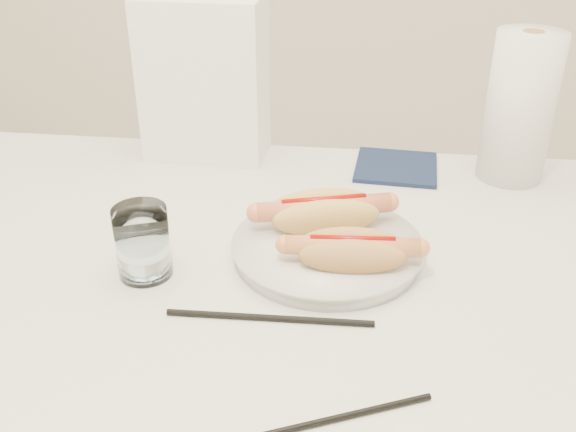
# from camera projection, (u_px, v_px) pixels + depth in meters

# --- Properties ---
(table) EXTENTS (1.20, 0.80, 0.75)m
(table) POSITION_uv_depth(u_px,v_px,m) (256.00, 302.00, 0.88)
(table) COLOR silver
(table) RESTS_ON ground
(plate) EXTENTS (0.30, 0.30, 0.02)m
(plate) POSITION_uv_depth(u_px,v_px,m) (327.00, 250.00, 0.87)
(plate) COLOR silver
(plate) RESTS_ON table
(hotdog_left) EXTENTS (0.18, 0.11, 0.05)m
(hotdog_left) POSITION_uv_depth(u_px,v_px,m) (324.00, 212.00, 0.89)
(hotdog_left) COLOR #E1AE5A
(hotdog_left) RESTS_ON plate
(hotdog_right) EXTENTS (0.17, 0.07, 0.05)m
(hotdog_right) POSITION_uv_depth(u_px,v_px,m) (352.00, 251.00, 0.81)
(hotdog_right) COLOR tan
(hotdog_right) RESTS_ON plate
(water_glass) EXTENTS (0.07, 0.07, 0.09)m
(water_glass) POSITION_uv_depth(u_px,v_px,m) (143.00, 242.00, 0.82)
(water_glass) COLOR white
(water_glass) RESTS_ON table
(chopstick_near) EXTENTS (0.24, 0.02, 0.01)m
(chopstick_near) POSITION_uv_depth(u_px,v_px,m) (270.00, 318.00, 0.75)
(chopstick_near) COLOR black
(chopstick_near) RESTS_ON table
(chopstick_far) EXTENTS (0.20, 0.09, 0.01)m
(chopstick_far) POSITION_uv_depth(u_px,v_px,m) (328.00, 420.00, 0.62)
(chopstick_far) COLOR black
(chopstick_far) RESTS_ON table
(napkin_box) EXTENTS (0.21, 0.12, 0.27)m
(napkin_box) POSITION_uv_depth(u_px,v_px,m) (204.00, 79.00, 1.11)
(napkin_box) COLOR white
(napkin_box) RESTS_ON table
(navy_napkin) EXTENTS (0.14, 0.14, 0.01)m
(navy_napkin) POSITION_uv_depth(u_px,v_px,m) (396.00, 167.00, 1.11)
(navy_napkin) COLOR #121D39
(navy_napkin) RESTS_ON table
(paper_towel_roll) EXTENTS (0.11, 0.11, 0.24)m
(paper_towel_roll) POSITION_uv_depth(u_px,v_px,m) (520.00, 108.00, 1.03)
(paper_towel_roll) COLOR white
(paper_towel_roll) RESTS_ON table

